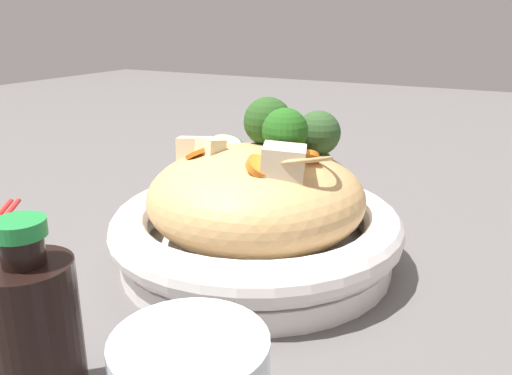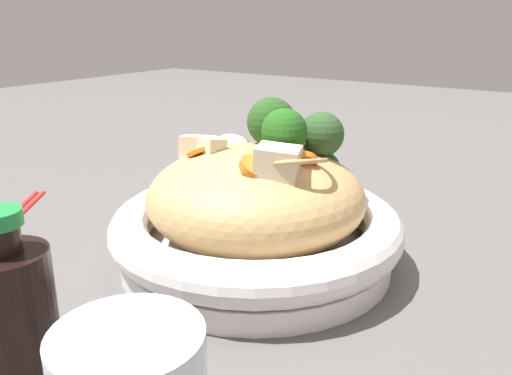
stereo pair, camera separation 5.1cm
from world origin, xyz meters
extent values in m
plane|color=#545150|center=(0.00, 0.00, 0.00)|extent=(3.00, 3.00, 0.00)
cylinder|color=white|center=(0.00, 0.00, 0.01)|extent=(0.27, 0.27, 0.02)
torus|color=white|center=(0.00, 0.00, 0.04)|extent=(0.29, 0.29, 0.04)
ellipsoid|color=tan|center=(0.00, 0.00, 0.07)|extent=(0.21, 0.21, 0.10)
torus|color=tan|center=(0.01, 0.01, 0.09)|extent=(0.06, 0.06, 0.01)
torus|color=tan|center=(0.02, -0.01, 0.11)|extent=(0.08, 0.08, 0.03)
torus|color=tan|center=(0.01, 0.00, 0.11)|extent=(0.08, 0.08, 0.01)
torus|color=tan|center=(-0.02, -0.05, 0.12)|extent=(0.09, 0.09, 0.02)
cone|color=#9AB772|center=(0.01, -0.03, 0.12)|extent=(0.03, 0.03, 0.02)
sphere|color=#225A1A|center=(0.01, -0.03, 0.14)|extent=(0.05, 0.05, 0.04)
cone|color=#96B773|center=(0.05, -0.04, 0.11)|extent=(0.03, 0.03, 0.01)
sphere|color=#2D4D26|center=(0.05, -0.04, 0.13)|extent=(0.06, 0.06, 0.04)
cone|color=#94B56A|center=(0.04, 0.01, 0.12)|extent=(0.03, 0.03, 0.01)
sphere|color=#264D1D|center=(0.04, 0.01, 0.14)|extent=(0.06, 0.06, 0.05)
cylinder|color=orange|center=(0.02, -0.03, 0.12)|extent=(0.04, 0.03, 0.02)
cylinder|color=orange|center=(0.01, 0.06, 0.11)|extent=(0.03, 0.03, 0.01)
cylinder|color=orange|center=(0.00, -0.05, 0.12)|extent=(0.03, 0.04, 0.02)
cylinder|color=orange|center=(0.05, -0.03, 0.11)|extent=(0.03, 0.03, 0.02)
cylinder|color=orange|center=(-0.04, -0.03, 0.12)|extent=(0.03, 0.03, 0.02)
cylinder|color=orange|center=(-0.02, 0.05, 0.11)|extent=(0.03, 0.03, 0.02)
cylinder|color=beige|center=(0.09, -0.03, 0.10)|extent=(0.04, 0.04, 0.03)
torus|color=#2A5126|center=(0.09, -0.03, 0.10)|extent=(0.04, 0.05, 0.03)
cylinder|color=beige|center=(0.04, 0.06, 0.11)|extent=(0.04, 0.04, 0.02)
torus|color=#2F5322|center=(0.04, 0.06, 0.11)|extent=(0.05, 0.05, 0.02)
cube|color=beige|center=(-0.02, 0.04, 0.12)|extent=(0.03, 0.03, 0.02)
cube|color=beige|center=(-0.01, 0.07, 0.11)|extent=(0.03, 0.04, 0.03)
cube|color=beige|center=(-0.03, -0.04, 0.12)|extent=(0.05, 0.05, 0.03)
cylinder|color=black|center=(-0.25, 0.02, 0.05)|extent=(0.06, 0.06, 0.10)
cylinder|color=black|center=(-0.25, 0.02, 0.11)|extent=(0.03, 0.03, 0.02)
cylinder|color=red|center=(-0.09, 0.31, 0.00)|extent=(0.19, 0.15, 0.01)
cylinder|color=red|center=(-0.08, 0.30, 0.00)|extent=(0.19, 0.15, 0.01)
camera|label=1|loc=(-0.43, -0.23, 0.24)|focal=36.85mm
camera|label=2|loc=(-0.40, -0.28, 0.24)|focal=36.85mm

